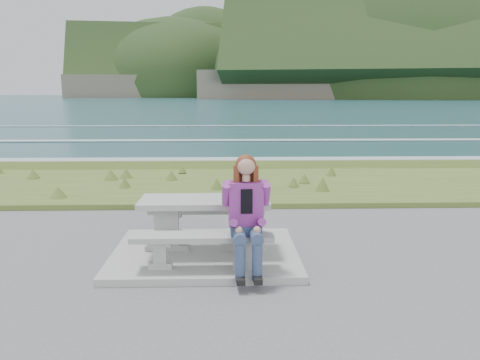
# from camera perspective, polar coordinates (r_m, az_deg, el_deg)

# --- Properties ---
(concrete_slab) EXTENTS (2.60, 2.10, 0.10)m
(concrete_slab) POSITION_cam_1_polar(r_m,az_deg,el_deg) (6.77, -4.25, -8.90)
(concrete_slab) COLOR gray
(concrete_slab) RESTS_ON ground
(picnic_table) EXTENTS (1.80, 0.75, 0.75)m
(picnic_table) POSITION_cam_1_polar(r_m,az_deg,el_deg) (6.59, -4.32, -3.71)
(picnic_table) COLOR gray
(picnic_table) RESTS_ON concrete_slab
(bench_landward) EXTENTS (1.80, 0.35, 0.45)m
(bench_landward) POSITION_cam_1_polar(r_m,az_deg,el_deg) (5.98, -4.60, -7.53)
(bench_landward) COLOR gray
(bench_landward) RESTS_ON concrete_slab
(bench_seaward) EXTENTS (1.80, 0.35, 0.45)m
(bench_seaward) POSITION_cam_1_polar(r_m,az_deg,el_deg) (7.33, -4.05, -4.12)
(bench_seaward) COLOR gray
(bench_seaward) RESTS_ON concrete_slab
(grass_verge) EXTENTS (160.00, 4.50, 0.22)m
(grass_verge) POSITION_cam_1_polar(r_m,az_deg,el_deg) (11.61, -3.15, -0.88)
(grass_verge) COLOR #3D5520
(grass_verge) RESTS_ON ground
(shore_drop) EXTENTS (160.00, 0.80, 2.20)m
(shore_drop) POSITION_cam_1_polar(r_m,az_deg,el_deg) (14.47, -2.86, 1.41)
(shore_drop) COLOR #6C6351
(shore_drop) RESTS_ON ground
(ocean) EXTENTS (1600.00, 1600.00, 0.09)m
(ocean) POSITION_cam_1_polar(r_m,az_deg,el_deg) (31.73, -2.19, 3.26)
(ocean) COLOR #1E4955
(ocean) RESTS_ON ground
(headland_range) EXTENTS (729.83, 363.95, 185.28)m
(headland_range) POSITION_cam_1_polar(r_m,az_deg,el_deg) (447.27, 23.96, 10.68)
(headland_range) COLOR #6C6351
(headland_range) RESTS_ON ground
(seated_woman) EXTENTS (0.44, 0.75, 1.46)m
(seated_woman) POSITION_cam_1_polar(r_m,az_deg,el_deg) (5.79, 0.84, -6.17)
(seated_woman) COLOR navy
(seated_woman) RESTS_ON concrete_slab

